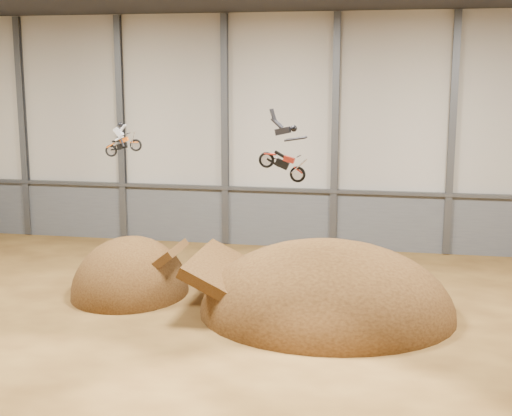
{
  "coord_description": "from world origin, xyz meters",
  "views": [
    {
      "loc": [
        6.81,
        -27.31,
        10.55
      ],
      "look_at": [
        0.69,
        4.0,
        4.45
      ],
      "focal_mm": 50.0,
      "sensor_mm": 36.0,
      "label": 1
    }
  ],
  "objects_px": {
    "takeoff_ramp": "(131,293)",
    "fmx_rider_a": "(124,137)",
    "fmx_rider_b": "(279,146)",
    "landing_ramp": "(326,314)"
  },
  "relations": [
    {
      "from": "takeoff_ramp",
      "to": "fmx_rider_b",
      "type": "height_order",
      "value": "fmx_rider_b"
    },
    {
      "from": "landing_ramp",
      "to": "fmx_rider_b",
      "type": "relative_size",
      "value": 4.04
    },
    {
      "from": "takeoff_ramp",
      "to": "fmx_rider_a",
      "type": "bearing_deg",
      "value": 114.36
    },
    {
      "from": "fmx_rider_a",
      "to": "fmx_rider_b",
      "type": "xyz_separation_m",
      "value": [
        8.01,
        -3.23,
        0.05
      ]
    },
    {
      "from": "fmx_rider_a",
      "to": "fmx_rider_b",
      "type": "distance_m",
      "value": 8.64
    },
    {
      "from": "takeoff_ramp",
      "to": "landing_ramp",
      "type": "xyz_separation_m",
      "value": [
        9.59,
        -1.14,
        0.0
      ]
    },
    {
      "from": "takeoff_ramp",
      "to": "fmx_rider_a",
      "type": "xyz_separation_m",
      "value": [
        -0.36,
        0.8,
        7.52
      ]
    },
    {
      "from": "landing_ramp",
      "to": "fmx_rider_b",
      "type": "distance_m",
      "value": 7.92
    },
    {
      "from": "takeoff_ramp",
      "to": "fmx_rider_a",
      "type": "distance_m",
      "value": 7.57
    },
    {
      "from": "takeoff_ramp",
      "to": "landing_ramp",
      "type": "bearing_deg",
      "value": -6.8
    }
  ]
}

